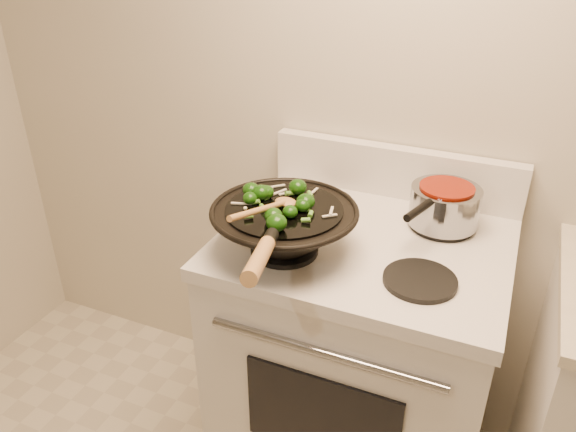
% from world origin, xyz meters
% --- Properties ---
extents(stove, '(0.78, 0.67, 1.08)m').
position_xyz_m(stove, '(-0.16, 1.17, 0.47)').
color(stove, silver).
rests_on(stove, ground).
extents(wok, '(0.38, 0.63, 0.22)m').
position_xyz_m(wok, '(-0.34, 1.02, 1.00)').
color(wok, black).
rests_on(wok, stove).
extents(stirfry, '(0.28, 0.27, 0.04)m').
position_xyz_m(stirfry, '(-0.35, 1.02, 1.07)').
color(stirfry, '#113708').
rests_on(stirfry, wok).
extents(wooden_spoon, '(0.07, 0.27, 0.08)m').
position_xyz_m(wooden_spoon, '(-0.35, 0.97, 1.08)').
color(wooden_spoon, '#A57441').
rests_on(wooden_spoon, wok).
extents(saucepan, '(0.19, 0.31, 0.11)m').
position_xyz_m(saucepan, '(0.02, 1.32, 0.99)').
color(saucepan, gray).
rests_on(saucepan, stove).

